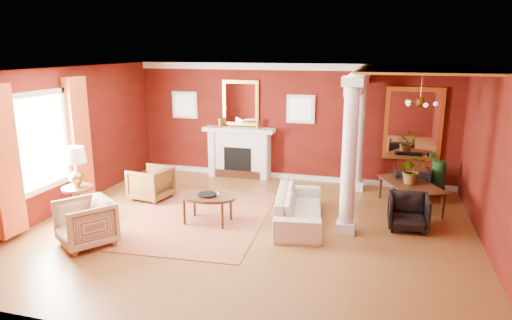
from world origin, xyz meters
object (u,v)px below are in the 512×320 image
(armchair_leopard, at_px, (151,182))
(side_table, at_px, (76,172))
(sofa, at_px, (299,202))
(armchair_stripe, at_px, (85,221))
(dining_table, at_px, (412,188))
(coffee_table, at_px, (208,198))

(armchair_leopard, distance_m, side_table, 1.79)
(sofa, relative_size, armchair_stripe, 2.48)
(side_table, bearing_deg, sofa, 14.13)
(side_table, height_order, dining_table, side_table)
(armchair_leopard, relative_size, armchair_stripe, 0.93)
(armchair_leopard, height_order, side_table, side_table)
(sofa, relative_size, coffee_table, 1.97)
(armchair_leopard, xyz_separation_m, side_table, (-0.70, -1.55, 0.58))
(armchair_leopard, distance_m, coffee_table, 1.98)
(sofa, bearing_deg, dining_table, -63.39)
(side_table, bearing_deg, coffee_table, 13.46)
(sofa, xyz_separation_m, armchair_leopard, (-3.41, 0.51, -0.02))
(coffee_table, relative_size, side_table, 0.74)
(sofa, relative_size, dining_table, 1.40)
(armchair_stripe, relative_size, side_table, 0.59)
(sofa, xyz_separation_m, coffee_table, (-1.68, -0.45, 0.08))
(armchair_leopard, xyz_separation_m, coffee_table, (1.73, -0.96, 0.10))
(armchair_leopard, bearing_deg, side_table, -14.49)
(armchair_leopard, relative_size, side_table, 0.55)
(armchair_stripe, distance_m, dining_table, 6.39)
(side_table, relative_size, dining_table, 0.96)
(armchair_stripe, relative_size, dining_table, 0.56)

